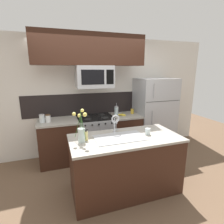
{
  "coord_description": "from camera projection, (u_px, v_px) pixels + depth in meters",
  "views": [
    {
      "loc": [
        -0.81,
        -2.65,
        1.91
      ],
      "look_at": [
        0.17,
        0.27,
        1.16
      ],
      "focal_mm": 28.0,
      "sensor_mm": 36.0,
      "label": 1
    }
  ],
  "objects": [
    {
      "name": "ground_plane",
      "position": [
        108.0,
        179.0,
        3.14
      ],
      "size": [
        10.0,
        10.0,
        0.0
      ],
      "primitive_type": "plane",
      "color": "brown"
    },
    {
      "name": "rear_partition",
      "position": [
        104.0,
        96.0,
        4.11
      ],
      "size": [
        5.2,
        0.1,
        2.6
      ],
      "primitive_type": "cube",
      "color": "silver",
      "rests_on": "ground"
    },
    {
      "name": "splash_band",
      "position": [
        92.0,
        104.0,
        4.0
      ],
      "size": [
        2.95,
        0.01,
        0.48
      ],
      "primitive_type": "cube",
      "color": "black",
      "rests_on": "rear_partition"
    },
    {
      "name": "back_counter_left",
      "position": [
        59.0,
        141.0,
        3.63
      ],
      "size": [
        0.81,
        0.65,
        0.91
      ],
      "color": "#381E14",
      "rests_on": "ground"
    },
    {
      "name": "back_counter_right",
      "position": [
        125.0,
        134.0,
        4.08
      ],
      "size": [
        0.66,
        0.65,
        0.91
      ],
      "color": "#381E14",
      "rests_on": "ground"
    },
    {
      "name": "stove_range",
      "position": [
        96.0,
        137.0,
        3.86
      ],
      "size": [
        0.76,
        0.64,
        0.93
      ],
      "color": "#A8AAAF",
      "rests_on": "ground"
    },
    {
      "name": "microwave",
      "position": [
        94.0,
        77.0,
        3.53
      ],
      "size": [
        0.74,
        0.4,
        0.44
      ],
      "color": "#A8AAAF"
    },
    {
      "name": "upper_cabinet_band",
      "position": [
        90.0,
        49.0,
        3.36
      ],
      "size": [
        2.17,
        0.34,
        0.6
      ],
      "primitive_type": "cube",
      "color": "#381E14"
    },
    {
      "name": "refrigerator",
      "position": [
        154.0,
        114.0,
        4.24
      ],
      "size": [
        0.89,
        0.74,
        1.72
      ],
      "color": "#A8AAAF",
      "rests_on": "ground"
    },
    {
      "name": "storage_jar_tall",
      "position": [
        42.0,
        118.0,
        3.37
      ],
      "size": [
        0.1,
        0.1,
        0.16
      ],
      "color": "silver",
      "rests_on": "back_counter_left"
    },
    {
      "name": "storage_jar_medium",
      "position": [
        48.0,
        118.0,
        3.41
      ],
      "size": [
        0.1,
        0.1,
        0.15
      ],
      "color": "silver",
      "rests_on": "back_counter_left"
    },
    {
      "name": "banana_bunch",
      "position": [
        122.0,
        115.0,
        3.88
      ],
      "size": [
        0.19,
        0.12,
        0.08
      ],
      "color": "yellow",
      "rests_on": "back_counter_right"
    },
    {
      "name": "french_press",
      "position": [
        116.0,
        111.0,
        3.94
      ],
      "size": [
        0.09,
        0.09,
        0.27
      ],
      "color": "silver",
      "rests_on": "back_counter_right"
    },
    {
      "name": "coffee_tin",
      "position": [
        132.0,
        111.0,
        4.07
      ],
      "size": [
        0.08,
        0.08,
        0.11
      ],
      "primitive_type": "cylinder",
      "color": "gold",
      "rests_on": "back_counter_right"
    },
    {
      "name": "island_counter",
      "position": [
        125.0,
        164.0,
        2.77
      ],
      "size": [
        1.69,
        0.82,
        0.91
      ],
      "color": "#381E14",
      "rests_on": "ground"
    },
    {
      "name": "kitchen_sink",
      "position": [
        120.0,
        142.0,
        2.65
      ],
      "size": [
        0.76,
        0.43,
        0.16
      ],
      "color": "#ADAFB5",
      "rests_on": "island_counter"
    },
    {
      "name": "sink_faucet",
      "position": [
        115.0,
        121.0,
        2.78
      ],
      "size": [
        0.14,
        0.14,
        0.31
      ],
      "color": "#B7BABF",
      "rests_on": "island_counter"
    },
    {
      "name": "dish_soap_bottle",
      "position": [
        86.0,
        136.0,
        2.52
      ],
      "size": [
        0.06,
        0.05,
        0.16
      ],
      "color": "#DBCC75",
      "rests_on": "island_counter"
    },
    {
      "name": "drinking_glass",
      "position": [
        148.0,
        131.0,
        2.75
      ],
      "size": [
        0.08,
        0.08,
        0.1
      ],
      "color": "silver",
      "rests_on": "island_counter"
    },
    {
      "name": "flower_vase",
      "position": [
        81.0,
        132.0,
        2.44
      ],
      "size": [
        0.18,
        0.18,
        0.48
      ],
      "color": "silver",
      "rests_on": "island_counter"
    }
  ]
}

